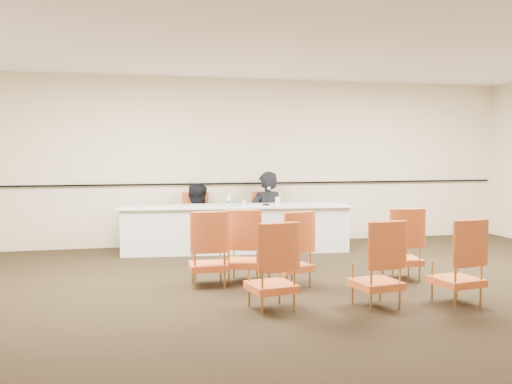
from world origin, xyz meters
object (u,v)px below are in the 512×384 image
drinking_glass (244,203)px  aud_chair_front_mid (290,249)px  microphone (266,196)px  coffee_cup (278,201)px  aud_chair_extra (245,245)px  panelist_main (266,221)px  aud_chair_back_right (457,261)px  aud_chair_back_mid (376,263)px  aud_chair_front_right (401,243)px  panelist_main_chair (266,219)px  water_bottle (229,200)px  aud_chair_front_left (208,248)px  panel_table (235,228)px  aud_chair_back_left (271,265)px  panelist_second (196,231)px  panelist_second_chair (195,220)px

drinking_glass → aud_chair_front_mid: aud_chair_front_mid is taller
microphone → coffee_cup: microphone is taller
microphone → aud_chair_extra: (-0.84, -2.18, -0.45)m
panelist_main → aud_chair_extra: panelist_main is taller
aud_chair_back_right → aud_chair_back_mid: bearing=165.4°
microphone → drinking_glass: size_ratio=3.11×
microphone → drinking_glass: (-0.37, 0.04, -0.11)m
aud_chair_front_right → aud_chair_back_mid: size_ratio=1.00×
panelist_main → aud_chair_front_mid: size_ratio=1.89×
drinking_glass → aud_chair_back_mid: bearing=-79.9°
panelist_main → panelist_main_chair: 0.05m
water_bottle → aud_chair_front_left: water_bottle is taller
panel_table → aud_chair_back_mid: aud_chair_back_mid is taller
aud_chair_back_left → panel_table: bearing=75.5°
panelist_second → panelist_second_chair: bearing=-0.0°
drinking_glass → aud_chair_extra: (-0.47, -2.22, -0.35)m
water_bottle → coffee_cup: bearing=-12.1°
drinking_glass → panelist_main_chair: bearing=47.0°
panelist_main → coffee_cup: 0.81m
drinking_glass → aud_chair_back_left: size_ratio=0.11×
aud_chair_back_left → panelist_second_chair: bearing=84.3°
microphone → aud_chair_front_left: size_ratio=0.33×
panelist_main_chair → panelist_second: (-1.26, 0.13, -0.21)m
microphone → panelist_second_chair: bearing=176.7°
aud_chair_extra → aud_chair_front_mid: bearing=-17.3°
microphone → aud_chair_extra: 2.38m
aud_chair_front_left → aud_chair_extra: size_ratio=1.00×
microphone → coffee_cup: size_ratio=2.15×
panelist_main_chair → microphone: (-0.16, -0.61, 0.45)m
panelist_second → aud_chair_back_right: bearing=126.3°
panel_table → panelist_second_chair: panelist_second_chair is taller
drinking_glass → aud_chair_back_mid: size_ratio=0.11×
aud_chair_back_right → aud_chair_extra: size_ratio=1.00×
aud_chair_front_left → aud_chair_back_right: 2.93m
panelist_main_chair → aud_chair_front_left: same height
panelist_main → coffee_cup: bearing=79.4°
aud_chair_front_mid → aud_chair_back_right: bearing=-57.9°
drinking_glass → water_bottle: bearing=170.6°
aud_chair_back_right → panelist_main_chair: bearing=93.8°
panelist_main → aud_chair_front_mid: (-0.52, -3.17, 0.05)m
panelist_second_chair → aud_chair_extra: 2.93m
panelist_main → microphone: panelist_main is taller
panelist_main_chair → water_bottle: 1.03m
aud_chair_back_left → aud_chair_extra: same height
microphone → water_bottle: (-0.63, 0.09, -0.05)m
drinking_glass → aud_chair_front_left: (-0.96, -2.31, -0.35)m
panelist_second → aud_chair_back_mid: size_ratio=1.79×
aud_chair_front_mid → aud_chair_back_mid: (0.65, -1.09, 0.00)m
aud_chair_back_mid → aud_chair_extra: bearing=118.8°
coffee_cup → aud_chair_back_right: 3.80m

